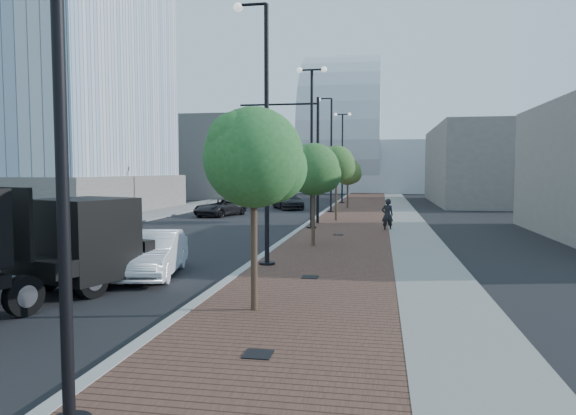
# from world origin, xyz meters

# --- Properties ---
(ground) EXTENTS (220.00, 220.00, 0.00)m
(ground) POSITION_xyz_m (0.00, 0.00, 0.00)
(ground) COLOR black
(sidewalk) EXTENTS (7.00, 140.00, 0.12)m
(sidewalk) POSITION_xyz_m (3.50, 40.00, 0.06)
(sidewalk) COLOR #4C2D23
(sidewalk) RESTS_ON ground
(concrete_strip) EXTENTS (2.40, 140.00, 0.13)m
(concrete_strip) POSITION_xyz_m (6.20, 40.00, 0.07)
(concrete_strip) COLOR slate
(concrete_strip) RESTS_ON ground
(curb) EXTENTS (0.30, 140.00, 0.14)m
(curb) POSITION_xyz_m (0.00, 40.00, 0.07)
(curb) COLOR gray
(curb) RESTS_ON ground
(west_sidewalk) EXTENTS (4.00, 140.00, 0.12)m
(west_sidewalk) POSITION_xyz_m (-13.00, 40.00, 0.06)
(west_sidewalk) COLOR slate
(west_sidewalk) RESTS_ON ground
(white_sedan) EXTENTS (2.38, 4.63, 1.45)m
(white_sedan) POSITION_xyz_m (-2.74, 7.94, 0.73)
(white_sedan) COLOR white
(white_sedan) RESTS_ON ground
(dark_car_mid) EXTENTS (3.46, 5.15, 1.31)m
(dark_car_mid) POSITION_xyz_m (-7.46, 30.18, 0.66)
(dark_car_mid) COLOR black
(dark_car_mid) RESTS_ON ground
(dark_car_far) EXTENTS (3.89, 5.39, 1.45)m
(dark_car_far) POSITION_xyz_m (-3.65, 38.11, 0.72)
(dark_car_far) COLOR black
(dark_car_far) RESTS_ON ground
(pedestrian) EXTENTS (0.76, 0.58, 1.85)m
(pedestrian) POSITION_xyz_m (4.91, 22.02, 0.93)
(pedestrian) COLOR black
(pedestrian) RESTS_ON ground
(streetlight_0) EXTENTS (1.72, 0.56, 9.28)m
(streetlight_0) POSITION_xyz_m (0.60, -2.00, 4.82)
(streetlight_0) COLOR black
(streetlight_0) RESTS_ON ground
(streetlight_1) EXTENTS (1.44, 0.56, 9.21)m
(streetlight_1) POSITION_xyz_m (0.49, 10.00, 4.34)
(streetlight_1) COLOR black
(streetlight_1) RESTS_ON ground
(streetlight_2) EXTENTS (1.72, 0.56, 9.28)m
(streetlight_2) POSITION_xyz_m (0.60, 22.00, 4.82)
(streetlight_2) COLOR black
(streetlight_2) RESTS_ON ground
(streetlight_3) EXTENTS (1.44, 0.56, 9.21)m
(streetlight_3) POSITION_xyz_m (0.49, 34.00, 4.34)
(streetlight_3) COLOR black
(streetlight_3) RESTS_ON ground
(streetlight_4) EXTENTS (1.72, 0.56, 9.28)m
(streetlight_4) POSITION_xyz_m (0.60, 46.00, 4.82)
(streetlight_4) COLOR black
(streetlight_4) RESTS_ON ground
(traffic_mast) EXTENTS (5.09, 0.20, 8.00)m
(traffic_mast) POSITION_xyz_m (-0.30, 25.00, 4.98)
(traffic_mast) COLOR black
(traffic_mast) RESTS_ON ground
(tree_0) EXTENTS (2.41, 2.37, 4.91)m
(tree_0) POSITION_xyz_m (1.65, 4.02, 3.71)
(tree_0) COLOR #382619
(tree_0) RESTS_ON ground
(tree_1) EXTENTS (2.37, 2.31, 4.64)m
(tree_1) POSITION_xyz_m (1.65, 15.02, 3.47)
(tree_1) COLOR #382619
(tree_1) RESTS_ON ground
(tree_2) EXTENTS (2.44, 2.40, 5.09)m
(tree_2) POSITION_xyz_m (1.65, 27.02, 3.88)
(tree_2) COLOR #382619
(tree_2) RESTS_ON ground
(tree_3) EXTENTS (2.42, 2.37, 4.53)m
(tree_3) POSITION_xyz_m (1.65, 39.02, 3.33)
(tree_3) COLOR #382619
(tree_3) RESTS_ON ground
(tower_podium) EXTENTS (19.00, 19.00, 3.00)m
(tower_podium) POSITION_xyz_m (-24.00, 32.00, 1.50)
(tower_podium) COLOR #615C57
(tower_podium) RESTS_ON ground
(convention_center) EXTENTS (50.00, 30.00, 50.00)m
(convention_center) POSITION_xyz_m (-2.00, 85.00, 6.00)
(convention_center) COLOR #B2B7BD
(convention_center) RESTS_ON ground
(commercial_block_nw) EXTENTS (14.00, 20.00, 10.00)m
(commercial_block_nw) POSITION_xyz_m (-20.00, 60.00, 5.00)
(commercial_block_nw) COLOR #66615C
(commercial_block_nw) RESTS_ON ground
(commercial_block_ne) EXTENTS (12.00, 22.00, 8.00)m
(commercial_block_ne) POSITION_xyz_m (16.00, 50.00, 4.00)
(commercial_block_ne) COLOR #605B56
(commercial_block_ne) RESTS_ON ground
(utility_cover_0) EXTENTS (0.50, 0.50, 0.02)m
(utility_cover_0) POSITION_xyz_m (2.40, 1.00, 0.13)
(utility_cover_0) COLOR black
(utility_cover_0) RESTS_ON sidewalk
(utility_cover_1) EXTENTS (0.50, 0.50, 0.02)m
(utility_cover_1) POSITION_xyz_m (2.40, 8.00, 0.13)
(utility_cover_1) COLOR black
(utility_cover_1) RESTS_ON sidewalk
(utility_cover_2) EXTENTS (0.50, 0.50, 0.02)m
(utility_cover_2) POSITION_xyz_m (2.40, 19.00, 0.13)
(utility_cover_2) COLOR black
(utility_cover_2) RESTS_ON sidewalk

